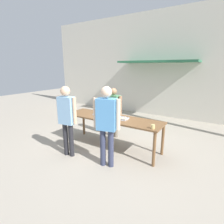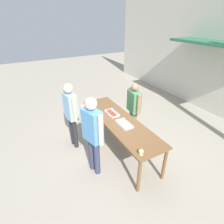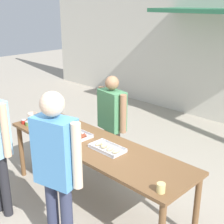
{
  "view_description": "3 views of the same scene",
  "coord_description": "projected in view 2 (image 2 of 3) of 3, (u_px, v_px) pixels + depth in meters",
  "views": [
    {
      "loc": [
        2.42,
        -3.82,
        2.2
      ],
      "look_at": [
        0.0,
        0.0,
        1.02
      ],
      "focal_mm": 28.0,
      "sensor_mm": 36.0,
      "label": 1
    },
    {
      "loc": [
        3.1,
        -1.9,
        3.1
      ],
      "look_at": [
        -0.36,
        0.0,
        0.92
      ],
      "focal_mm": 28.0,
      "sensor_mm": 36.0,
      "label": 2
    },
    {
      "loc": [
        2.69,
        -2.37,
        2.57
      ],
      "look_at": [
        -0.4,
        0.71,
        1.02
      ],
      "focal_mm": 50.0,
      "sensor_mm": 36.0,
      "label": 3
    }
  ],
  "objects": [
    {
      "name": "condiment_jar_mustard",
      "position": [
        89.0,
        102.0,
        5.08
      ],
      "size": [
        0.07,
        0.07,
        0.06
      ],
      "color": "#B22319",
      "rests_on": "serving_table"
    },
    {
      "name": "food_tray_buns",
      "position": [
        124.0,
        124.0,
        4.07
      ],
      "size": [
        0.44,
        0.24,
        0.07
      ],
      "color": "silver",
      "rests_on": "serving_table"
    },
    {
      "name": "person_customer_with_cup",
      "position": [
        93.0,
        131.0,
        3.48
      ],
      "size": [
        0.59,
        0.33,
        1.81
      ],
      "rotation": [
        0.0,
        0.0,
        3.39
      ],
      "color": "#333851",
      "rests_on": "ground"
    },
    {
      "name": "ground_plane",
      "position": [
        118.0,
        148.0,
        4.68
      ],
      "size": [
        24.0,
        24.0,
        0.0
      ],
      "primitive_type": "plane",
      "color": "#A39989"
    },
    {
      "name": "condiment_jar_ketchup",
      "position": [
        91.0,
        103.0,
        5.01
      ],
      "size": [
        0.07,
        0.07,
        0.06
      ],
      "color": "#567A38",
      "rests_on": "serving_table"
    },
    {
      "name": "food_tray_sausages",
      "position": [
        112.0,
        113.0,
        4.53
      ],
      "size": [
        0.43,
        0.24,
        0.04
      ],
      "color": "silver",
      "rests_on": "serving_table"
    },
    {
      "name": "serving_table",
      "position": [
        119.0,
        123.0,
        4.3
      ],
      "size": [
        2.76,
        0.78,
        0.87
      ],
      "color": "brown",
      "rests_on": "ground"
    },
    {
      "name": "person_server_behind_table",
      "position": [
        134.0,
        105.0,
        4.84
      ],
      "size": [
        0.62,
        0.3,
        1.57
      ],
      "rotation": [
        0.0,
        0.0,
        -0.14
      ],
      "color": "#756B5B",
      "rests_on": "ground"
    },
    {
      "name": "beer_cup",
      "position": [
        141.0,
        153.0,
        3.17
      ],
      "size": [
        0.08,
        0.08,
        0.09
      ],
      "color": "#DBC67A",
      "rests_on": "serving_table"
    },
    {
      "name": "person_customer_holding_hotdog",
      "position": [
        71.0,
        111.0,
        4.28
      ],
      "size": [
        0.55,
        0.26,
        1.76
      ],
      "rotation": [
        0.0,
        0.0,
        3.28
      ],
      "color": "#232328",
      "rests_on": "ground"
    }
  ]
}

